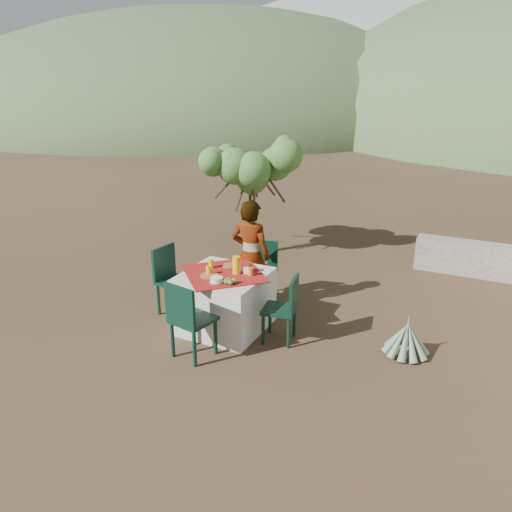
{
  "coord_description": "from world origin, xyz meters",
  "views": [
    {
      "loc": [
        3.41,
        -5.15,
        3.07
      ],
      "look_at": [
        0.71,
        0.34,
        0.91
      ],
      "focal_mm": 35.0,
      "sensor_mm": 36.0,
      "label": 1
    }
  ],
  "objects": [
    {
      "name": "chair_right",
      "position": [
        1.3,
        -0.05,
        0.47
      ],
      "size": [
        0.45,
        0.45,
        0.85
      ],
      "rotation": [
        0.0,
        0.0,
        4.88
      ],
      "color": "black",
      "rests_on": "ground"
    },
    {
      "name": "glass_far",
      "position": [
        0.21,
        0.04,
        0.82
      ],
      "size": [
        0.07,
        0.07,
        0.11
      ],
      "primitive_type": "cylinder",
      "color": "yellow",
      "rests_on": "table"
    },
    {
      "name": "agave",
      "position": [
        2.71,
        0.28,
        0.2
      ],
      "size": [
        0.54,
        0.55,
        0.58
      ],
      "rotation": [
        0.0,
        0.0,
        0.31
      ],
      "color": "gray",
      "rests_on": "ground"
    },
    {
      "name": "napkin_holder",
      "position": [
        0.71,
        0.04,
        0.81
      ],
      "size": [
        0.08,
        0.06,
        0.09
      ],
      "primitive_type": "cube",
      "rotation": [
        0.0,
        0.0,
        0.43
      ],
      "color": "white",
      "rests_on": "table"
    },
    {
      "name": "hill_far_center",
      "position": [
        -4.0,
        52.0,
        0.0
      ],
      "size": [
        60.0,
        60.0,
        24.0
      ],
      "primitive_type": "ellipsoid",
      "color": "gray",
      "rests_on": "ground"
    },
    {
      "name": "shrub_tree",
      "position": [
        -0.48,
        2.76,
        1.5
      ],
      "size": [
        1.62,
        1.59,
        1.9
      ],
      "color": "#443222",
      "rests_on": "ground"
    },
    {
      "name": "chair_near",
      "position": [
        0.47,
        -0.91,
        0.52
      ],
      "size": [
        0.51,
        0.51,
        0.94
      ],
      "rotation": [
        0.0,
        0.0,
        2.95
      ],
      "color": "black",
      "rests_on": "ground"
    },
    {
      "name": "plate_near",
      "position": [
        0.34,
        -0.23,
        0.77
      ],
      "size": [
        0.23,
        0.23,
        0.01
      ],
      "primitive_type": "cylinder",
      "color": "brown",
      "rests_on": "table"
    },
    {
      "name": "hill_near_left",
      "position": [
        -18.0,
        30.0,
        0.0
      ],
      "size": [
        40.0,
        40.0,
        16.0
      ],
      "primitive_type": "ellipsoid",
      "color": "#385731",
      "rests_on": "ground"
    },
    {
      "name": "jar_right",
      "position": [
        0.71,
        0.19,
        0.81
      ],
      "size": [
        0.06,
        0.06,
        0.09
      ],
      "primitive_type": "cylinder",
      "color": "orange",
      "rests_on": "table"
    },
    {
      "name": "glass_near",
      "position": [
        0.3,
        -0.18,
        0.82
      ],
      "size": [
        0.07,
        0.07,
        0.11
      ],
      "primitive_type": "cylinder",
      "color": "yellow",
      "rests_on": "table"
    },
    {
      "name": "jar_left",
      "position": [
        0.79,
        0.02,
        0.81
      ],
      "size": [
        0.06,
        0.06,
        0.1
      ],
      "primitive_type": "cylinder",
      "color": "orange",
      "rests_on": "table"
    },
    {
      "name": "fruit_cluster",
      "position": [
        0.69,
        -0.33,
        0.8
      ],
      "size": [
        0.14,
        0.13,
        0.07
      ],
      "color": "#597D2D",
      "rests_on": "table"
    },
    {
      "name": "stone_wall",
      "position": [
        3.6,
        3.4,
        0.28
      ],
      "size": [
        2.6,
        0.35,
        0.55
      ],
      "primitive_type": "cube",
      "color": "gray",
      "rests_on": "ground"
    },
    {
      "name": "chair_far",
      "position": [
        0.5,
        0.96,
        0.49
      ],
      "size": [
        0.48,
        0.48,
        0.88
      ],
      "rotation": [
        0.0,
        0.0,
        0.2
      ],
      "color": "black",
      "rests_on": "ground"
    },
    {
      "name": "chair_left",
      "position": [
        -0.44,
        0.03,
        0.52
      ],
      "size": [
        0.47,
        0.47,
        0.94
      ],
      "rotation": [
        0.0,
        0.0,
        1.48
      ],
      "color": "black",
      "rests_on": "ground"
    },
    {
      "name": "table",
      "position": [
        0.45,
        -0.06,
        0.38
      ],
      "size": [
        1.3,
        1.3,
        0.76
      ],
      "color": "silver",
      "rests_on": "ground"
    },
    {
      "name": "juice_pitcher",
      "position": [
        0.6,
        -0.0,
        0.87
      ],
      "size": [
        0.1,
        0.1,
        0.23
      ],
      "primitive_type": "cylinder",
      "color": "yellow",
      "rests_on": "table"
    },
    {
      "name": "person",
      "position": [
        0.49,
        0.61,
        0.79
      ],
      "size": [
        0.58,
        0.38,
        1.58
      ],
      "primitive_type": "imported",
      "rotation": [
        0.0,
        0.0,
        3.13
      ],
      "color": "#8C6651",
      "rests_on": "ground"
    },
    {
      "name": "plate_far",
      "position": [
        0.4,
        0.2,
        0.77
      ],
      "size": [
        0.2,
        0.2,
        0.01
      ],
      "primitive_type": "cylinder",
      "color": "brown",
      "rests_on": "table"
    },
    {
      "name": "white_bowl",
      "position": [
        0.53,
        -0.37,
        0.8
      ],
      "size": [
        0.15,
        0.15,
        0.06
      ],
      "primitive_type": "cylinder",
      "color": "white",
      "rests_on": "bowl_plate"
    },
    {
      "name": "bowl_plate",
      "position": [
        0.53,
        -0.37,
        0.77
      ],
      "size": [
        0.18,
        0.18,
        0.01
      ],
      "primitive_type": "cylinder",
      "color": "brown",
      "rests_on": "table"
    },
    {
      "name": "ground",
      "position": [
        0.0,
        0.0,
        0.0
      ],
      "size": [
        160.0,
        160.0,
        0.0
      ],
      "primitive_type": "plane",
      "color": "#392B1A",
      "rests_on": "ground"
    }
  ]
}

